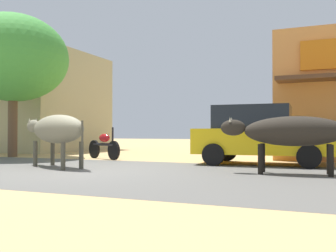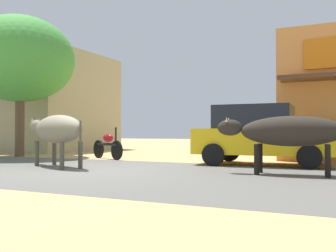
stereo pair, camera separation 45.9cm
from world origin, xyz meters
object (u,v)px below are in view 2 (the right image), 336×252
object	(u,v)px
parked_motorcycle	(108,145)
cow_far_dark	(288,132)
cow_near_brown	(57,130)
parked_hatchback_car	(261,134)
roadside_tree	(20,59)

from	to	relation	value
parked_motorcycle	cow_far_dark	xyz separation A→B (m)	(6.18, -2.45, 0.44)
parked_motorcycle	cow_far_dark	size ratio (longest dim) A/B	0.62
cow_near_brown	cow_far_dark	world-z (taller)	cow_near_brown
parked_motorcycle	parked_hatchback_car	bearing A→B (deg)	-1.46
parked_hatchback_car	roadside_tree	bearing A→B (deg)	-179.26
cow_near_brown	cow_far_dark	size ratio (longest dim) A/B	0.99
cow_near_brown	cow_far_dark	xyz separation A→B (m)	(5.68, 0.63, -0.06)
parked_hatchback_car	parked_motorcycle	world-z (taller)	parked_hatchback_car
roadside_tree	parked_motorcycle	size ratio (longest dim) A/B	3.09
parked_motorcycle	cow_far_dark	world-z (taller)	cow_far_dark
roadside_tree	cow_far_dark	distance (m)	10.51
cow_near_brown	roadside_tree	bearing A→B (deg)	146.21
cow_far_dark	roadside_tree	bearing A→B (deg)	167.46
parked_hatchback_car	cow_near_brown	bearing A→B (deg)	-147.69
parked_hatchback_car	cow_far_dark	bearing A→B (deg)	-66.20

